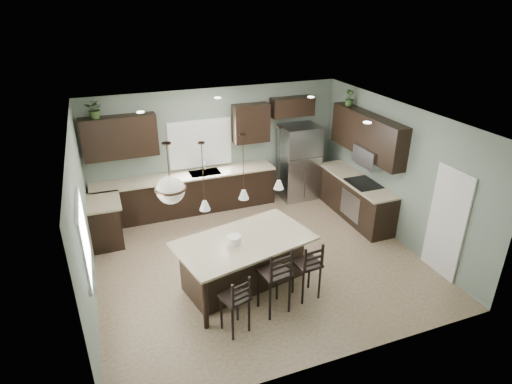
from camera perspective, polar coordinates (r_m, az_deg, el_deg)
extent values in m
plane|color=#9E8466|center=(8.46, 0.33, -8.88)|extent=(6.00, 6.00, 0.00)
cube|color=white|center=(8.30, 24.08, -3.80)|extent=(0.04, 0.82, 2.04)
cube|color=white|center=(10.03, -7.46, 6.43)|extent=(1.35, 0.02, 1.00)
cube|color=white|center=(6.58, -22.09, -5.84)|extent=(0.02, 1.10, 1.00)
cube|color=black|center=(9.28, -19.41, -3.88)|extent=(0.60, 0.90, 0.90)
cube|color=#C2B693|center=(9.08, -19.71, -1.26)|extent=(0.66, 0.96, 0.04)
cube|color=black|center=(10.09, -9.20, -0.30)|extent=(4.20, 0.60, 0.90)
cube|color=#C2B693|center=(9.89, -9.36, 2.12)|extent=(4.20, 0.66, 0.04)
cube|color=gray|center=(9.97, -6.84, 2.57)|extent=(0.70, 0.45, 0.01)
cylinder|color=silver|center=(9.89, -6.84, 3.28)|extent=(0.02, 0.02, 0.28)
cube|color=black|center=(9.54, -17.68, 6.99)|extent=(1.55, 0.34, 0.90)
cube|color=black|center=(10.10, -0.67, 9.15)|extent=(0.85, 0.34, 0.90)
cube|color=black|center=(10.41, 4.86, 11.27)|extent=(1.05, 0.34, 0.45)
cube|color=black|center=(10.03, 13.05, -0.83)|extent=(0.60, 2.35, 0.90)
cube|color=#C2B693|center=(9.83, 13.21, 1.62)|extent=(0.66, 2.35, 0.04)
cube|color=black|center=(9.61, 14.11, 1.14)|extent=(0.58, 0.75, 0.02)
cube|color=gray|center=(9.67, 12.40, -1.78)|extent=(0.01, 0.72, 0.60)
cube|color=black|center=(9.56, 14.57, 7.41)|extent=(0.34, 2.35, 0.90)
cube|color=gray|center=(9.45, 14.99, 4.58)|extent=(0.40, 0.75, 0.40)
cube|color=#93949B|center=(10.60, 5.73, 3.97)|extent=(0.90, 0.74, 1.85)
cube|color=black|center=(7.53, -1.53, -9.41)|extent=(2.51, 1.77, 0.92)
cylinder|color=white|center=(7.15, -2.94, -6.39)|extent=(0.24, 0.24, 0.14)
cube|color=black|center=(6.60, -2.84, -14.59)|extent=(0.47, 0.47, 1.03)
cube|color=black|center=(6.92, 2.41, -11.54)|extent=(0.51, 0.51, 1.20)
cube|color=black|center=(7.28, 6.79, -10.19)|extent=(0.44, 0.44, 1.09)
imported|color=#314B21|center=(9.33, -20.68, 10.33)|extent=(0.44, 0.41, 0.39)
imported|color=#315324|center=(9.99, 12.33, 12.16)|extent=(0.22, 0.22, 0.36)
plane|color=slate|center=(10.18, -5.24, 5.94)|extent=(6.00, 0.00, 6.00)
plane|color=slate|center=(5.64, 10.65, -11.56)|extent=(6.00, 0.00, 6.00)
plane|color=slate|center=(7.35, -22.08, -3.82)|extent=(0.00, 5.50, 5.50)
plane|color=slate|center=(9.19, 18.12, 2.58)|extent=(0.00, 5.50, 5.50)
plane|color=white|center=(7.27, 0.38, 9.74)|extent=(6.00, 6.00, 0.00)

